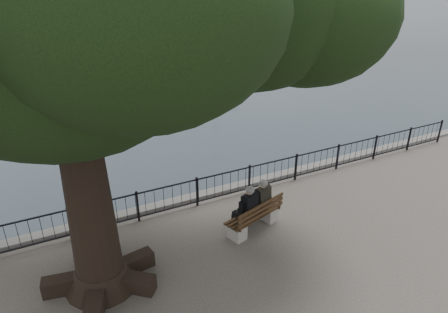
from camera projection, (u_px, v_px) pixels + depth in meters
harbor at (218, 204)px, 14.41m from camera, size 260.00×260.00×1.20m
railing at (224, 184)px, 13.56m from camera, size 22.06×0.06×1.00m
bench at (255, 219)px, 12.01m from camera, size 2.03×1.11×1.02m
person_left at (245, 211)px, 11.73m from camera, size 0.62×0.88×1.62m
person_right at (258, 203)px, 12.09m from camera, size 0.62×0.88×1.62m
lion_monument at (74, 19)px, 52.36m from camera, size 6.00×6.00×8.85m
sailboat_b at (74, 104)px, 25.43m from camera, size 3.16×6.41×13.64m
sailboat_c at (213, 89)px, 28.88m from camera, size 2.16×5.97×12.04m
sailboat_d at (191, 68)px, 35.29m from camera, size 3.96×6.18×10.28m
sailboat_f at (116, 57)px, 39.47m from camera, size 2.59×6.12×11.73m
sailboat_g at (126, 45)px, 45.43m from camera, size 1.74×5.94×11.53m
sailboat_h at (50, 53)px, 41.45m from camera, size 1.84×4.93×11.28m
sailboat_i at (165, 55)px, 40.49m from camera, size 1.55×5.18×10.78m
sailboat_j at (13, 112)px, 24.12m from camera, size 2.99×5.98×11.80m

